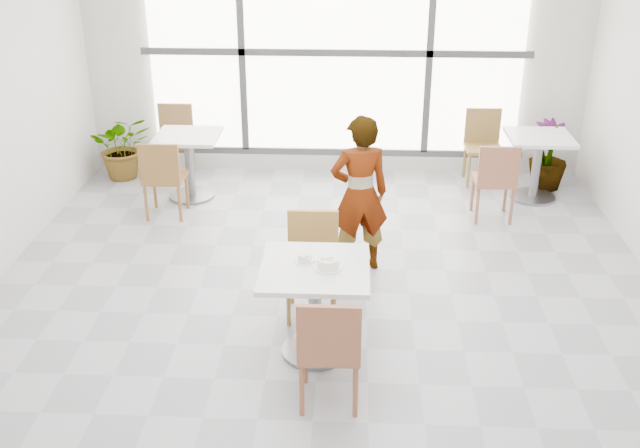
{
  "coord_description": "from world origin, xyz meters",
  "views": [
    {
      "loc": [
        0.24,
        -5.28,
        3.3
      ],
      "look_at": [
        0.0,
        -0.3,
        1.0
      ],
      "focal_mm": 41.57,
      "sensor_mm": 36.0,
      "label": 1
    }
  ],
  "objects_px": {
    "bg_chair_right_near": "(496,177)",
    "plant_right": "(548,155)",
    "chair_far": "(312,257)",
    "oatmeal_bowl": "(328,263)",
    "coffee_cup": "(304,259)",
    "person": "(359,194)",
    "chair_near": "(329,346)",
    "bg_table_right": "(537,158)",
    "plant_left": "(123,146)",
    "main_table": "(315,293)",
    "bg_table_left": "(189,157)",
    "bg_chair_right_far": "(483,141)",
    "bg_chair_left_far": "(175,135)",
    "bg_chair_left_near": "(163,174)"
  },
  "relations": [
    {
      "from": "bg_table_right",
      "to": "chair_far",
      "type": "bearing_deg",
      "value": -132.94
    },
    {
      "from": "coffee_cup",
      "to": "bg_table_right",
      "type": "distance_m",
      "value": 3.98
    },
    {
      "from": "bg_table_right",
      "to": "bg_chair_right_far",
      "type": "height_order",
      "value": "bg_chair_right_far"
    },
    {
      "from": "bg_chair_left_far",
      "to": "main_table",
      "type": "bearing_deg",
      "value": -63.09
    },
    {
      "from": "chair_far",
      "to": "bg_chair_right_near",
      "type": "height_order",
      "value": "same"
    },
    {
      "from": "main_table",
      "to": "chair_near",
      "type": "relative_size",
      "value": 0.92
    },
    {
      "from": "bg_table_right",
      "to": "plant_left",
      "type": "distance_m",
      "value": 4.9
    },
    {
      "from": "bg_chair_left_near",
      "to": "plant_right",
      "type": "relative_size",
      "value": 1.07
    },
    {
      "from": "oatmeal_bowl",
      "to": "plant_left",
      "type": "bearing_deg",
      "value": 125.66
    },
    {
      "from": "coffee_cup",
      "to": "plant_right",
      "type": "relative_size",
      "value": 0.2
    },
    {
      "from": "plant_left",
      "to": "person",
      "type": "bearing_deg",
      "value": -37.83
    },
    {
      "from": "bg_table_left",
      "to": "bg_chair_right_near",
      "type": "bearing_deg",
      "value": -8.61
    },
    {
      "from": "coffee_cup",
      "to": "bg_chair_right_near",
      "type": "bearing_deg",
      "value": 53.43
    },
    {
      "from": "coffee_cup",
      "to": "person",
      "type": "distance_m",
      "value": 1.42
    },
    {
      "from": "bg_chair_right_far",
      "to": "plant_right",
      "type": "distance_m",
      "value": 0.77
    },
    {
      "from": "bg_chair_left_far",
      "to": "oatmeal_bowl",
      "type": "bearing_deg",
      "value": -62.1
    },
    {
      "from": "chair_far",
      "to": "plant_left",
      "type": "xyz_separation_m",
      "value": [
        -2.48,
        3.01,
        -0.1
      ]
    },
    {
      "from": "chair_far",
      "to": "oatmeal_bowl",
      "type": "bearing_deg",
      "value": -76.89
    },
    {
      "from": "chair_near",
      "to": "oatmeal_bowl",
      "type": "height_order",
      "value": "chair_near"
    },
    {
      "from": "chair_near",
      "to": "chair_far",
      "type": "xyz_separation_m",
      "value": [
        -0.19,
        1.28,
        0.0
      ]
    },
    {
      "from": "bg_chair_right_far",
      "to": "plant_right",
      "type": "relative_size",
      "value": 1.07
    },
    {
      "from": "main_table",
      "to": "plant_right",
      "type": "xyz_separation_m",
      "value": [
        2.55,
        3.54,
        -0.12
      ]
    },
    {
      "from": "coffee_cup",
      "to": "bg_chair_left_near",
      "type": "bearing_deg",
      "value": 124.68
    },
    {
      "from": "coffee_cup",
      "to": "person",
      "type": "height_order",
      "value": "person"
    },
    {
      "from": "plant_left",
      "to": "chair_far",
      "type": "bearing_deg",
      "value": -50.5
    },
    {
      "from": "coffee_cup",
      "to": "plant_left",
      "type": "bearing_deg",
      "value": 124.35
    },
    {
      "from": "bg_table_left",
      "to": "oatmeal_bowl",
      "type": "bearing_deg",
      "value": -61.26
    },
    {
      "from": "chair_far",
      "to": "coffee_cup",
      "type": "bearing_deg",
      "value": -93.02
    },
    {
      "from": "main_table",
      "to": "bg_chair_left_far",
      "type": "xyz_separation_m",
      "value": [
        -1.92,
        3.78,
        -0.02
      ]
    },
    {
      "from": "plant_left",
      "to": "bg_chair_right_far",
      "type": "bearing_deg",
      "value": 1.46
    },
    {
      "from": "bg_chair_right_near",
      "to": "oatmeal_bowl",
      "type": "bearing_deg",
      "value": 57.18
    },
    {
      "from": "coffee_cup",
      "to": "bg_chair_right_near",
      "type": "distance_m",
      "value": 3.11
    },
    {
      "from": "plant_left",
      "to": "plant_right",
      "type": "relative_size",
      "value": 0.98
    },
    {
      "from": "bg_chair_right_near",
      "to": "plant_right",
      "type": "height_order",
      "value": "bg_chair_right_near"
    },
    {
      "from": "chair_far",
      "to": "bg_chair_right_far",
      "type": "bearing_deg",
      "value": 59.14
    },
    {
      "from": "chair_far",
      "to": "person",
      "type": "bearing_deg",
      "value": 63.96
    },
    {
      "from": "chair_far",
      "to": "bg_chair_right_near",
      "type": "bearing_deg",
      "value": 46.5
    },
    {
      "from": "bg_table_left",
      "to": "bg_table_right",
      "type": "bearing_deg",
      "value": 2.2
    },
    {
      "from": "chair_near",
      "to": "bg_table_right",
      "type": "distance_m",
      "value": 4.44
    },
    {
      "from": "bg_chair_left_far",
      "to": "person",
      "type": "bearing_deg",
      "value": -46.43
    },
    {
      "from": "bg_chair_left_near",
      "to": "bg_chair_right_far",
      "type": "xyz_separation_m",
      "value": [
        3.56,
        1.3,
        0.0
      ]
    },
    {
      "from": "chair_near",
      "to": "person",
      "type": "height_order",
      "value": "person"
    },
    {
      "from": "chair_near",
      "to": "oatmeal_bowl",
      "type": "relative_size",
      "value": 4.14
    },
    {
      "from": "main_table",
      "to": "oatmeal_bowl",
      "type": "relative_size",
      "value": 3.81
    },
    {
      "from": "chair_far",
      "to": "coffee_cup",
      "type": "relative_size",
      "value": 5.47
    },
    {
      "from": "person",
      "to": "bg_chair_right_near",
      "type": "xyz_separation_m",
      "value": [
        1.43,
        1.13,
        -0.24
      ]
    },
    {
      "from": "coffee_cup",
      "to": "plant_right",
      "type": "height_order",
      "value": "coffee_cup"
    },
    {
      "from": "person",
      "to": "plant_right",
      "type": "distance_m",
      "value": 3.08
    },
    {
      "from": "plant_right",
      "to": "bg_table_right",
      "type": "bearing_deg",
      "value": -122.27
    },
    {
      "from": "bg_chair_left_far",
      "to": "plant_left",
      "type": "relative_size",
      "value": 1.09
    }
  ]
}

